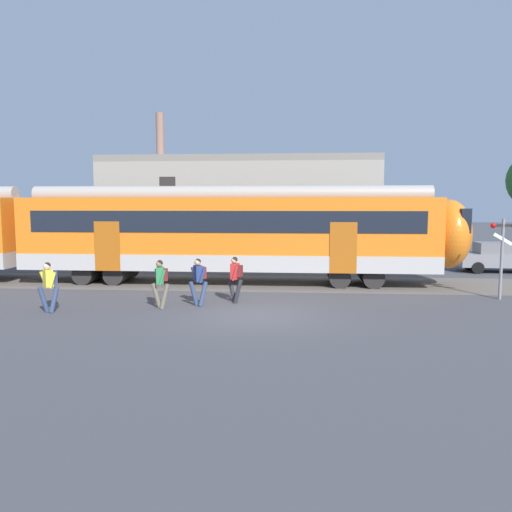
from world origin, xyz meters
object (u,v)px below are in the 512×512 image
Objects in this scene: pedestrian_green at (161,280)px; pedestrian_navy at (199,278)px; pedestrian_red at (235,275)px; crossing_signal at (502,246)px; parked_car_grey at (498,257)px; pedestrian_yellow at (49,283)px; commuter_train at (44,232)px.

pedestrian_green and pedestrian_navy have the same top height.
pedestrian_red is 9.89m from crossing_signal.
parked_car_grey is at bearing 34.25° from pedestrian_green.
pedestrian_red is at bearing -171.86° from crossing_signal.
parked_car_grey is at bearing 31.03° from pedestrian_yellow.
pedestrian_red is at bearing -144.39° from parked_car_grey.
pedestrian_navy is 0.41× the size of parked_car_grey.
crossing_signal is at bearing 10.59° from pedestrian_navy.
pedestrian_navy reaches higher than parked_car_grey.
pedestrian_red is at bearing 19.60° from pedestrian_yellow.
pedestrian_navy is at bearing 17.12° from pedestrian_yellow.
pedestrian_red is 0.41× the size of parked_car_grey.
pedestrian_navy is at bearing -144.97° from parked_car_grey.
pedestrian_yellow is 4.89m from pedestrian_navy.
pedestrian_yellow is 16.03m from crossing_signal.
pedestrian_red is (5.87, 2.09, 0.00)m from pedestrian_yellow.
pedestrian_green is at bearing -153.64° from pedestrian_red.
crossing_signal is (9.74, 1.39, 1.02)m from pedestrian_red.
pedestrian_navy is at bearing 24.13° from pedestrian_green.
pedestrian_yellow is at bearing -148.97° from parked_car_grey.
commuter_train is at bearing 154.82° from pedestrian_red.
pedestrian_navy is at bearing -169.41° from crossing_signal.
pedestrian_red reaches higher than parked_car_grey.
parked_car_grey is (12.60, 9.03, -0.21)m from pedestrian_red.
parked_car_grey is at bearing 11.85° from commuter_train.
pedestrian_navy is 1.00× the size of pedestrian_red.
crossing_signal is (10.94, 2.05, 1.02)m from pedestrian_navy.
commuter_train is 9.04m from pedestrian_green.
commuter_train is 22.83× the size of pedestrian_navy.
commuter_train is 10.45m from pedestrian_red.
crossing_signal reaches higher than pedestrian_navy.
pedestrian_green is 1.00× the size of pedestrian_navy.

